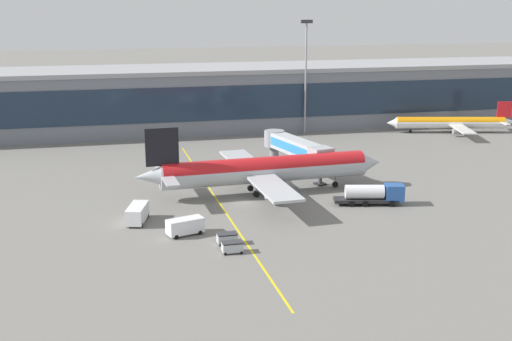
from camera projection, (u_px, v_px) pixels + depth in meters
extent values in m
plane|color=slate|center=(247.00, 203.00, 103.39)|extent=(700.00, 700.00, 0.00)
cube|color=yellow|center=(218.00, 201.00, 104.32)|extent=(2.16, 79.99, 0.01)
cube|color=slate|center=(224.00, 99.00, 162.85)|extent=(169.12, 21.56, 14.32)
cube|color=#1E2D42|center=(233.00, 103.00, 152.45)|extent=(164.04, 0.16, 8.02)
cube|color=#99999E|center=(224.00, 68.00, 160.92)|extent=(172.50, 21.99, 1.00)
cylinder|color=#B2B7BC|center=(265.00, 170.00, 107.67)|extent=(35.04, 5.95, 4.02)
cylinder|color=red|center=(265.00, 168.00, 107.58)|extent=(34.33, 5.75, 3.86)
cone|color=#B2B7BC|center=(370.00, 163.00, 112.78)|extent=(4.23, 4.04, 3.82)
cone|color=#B2B7BC|center=(150.00, 177.00, 102.42)|extent=(5.01, 3.68, 3.42)
cube|color=black|center=(162.00, 147.00, 101.82)|extent=(5.24, 0.65, 6.04)
cube|color=#B2B7BC|center=(162.00, 168.00, 106.81)|extent=(2.35, 6.54, 0.24)
cube|color=#B2B7BC|center=(170.00, 181.00, 99.33)|extent=(2.35, 6.54, 0.24)
cube|color=#B2B7BC|center=(242.00, 160.00, 116.01)|extent=(5.60, 14.89, 0.40)
cube|color=#B2B7BC|center=(274.00, 188.00, 98.67)|extent=(5.60, 14.89, 0.40)
cylinder|color=#939399|center=(251.00, 171.00, 114.19)|extent=(3.22, 2.38, 2.21)
cylinder|color=#939399|center=(275.00, 192.00, 101.75)|extent=(3.22, 2.38, 2.21)
cylinder|color=black|center=(335.00, 184.00, 111.92)|extent=(1.02, 0.45, 1.00)
cylinder|color=slate|center=(335.00, 179.00, 111.69)|extent=(0.20, 0.20, 1.86)
cylinder|color=black|center=(250.00, 188.00, 109.64)|extent=(1.02, 0.45, 1.00)
cylinder|color=slate|center=(250.00, 183.00, 109.41)|extent=(0.20, 0.20, 1.86)
cylinder|color=black|center=(256.00, 194.00, 106.28)|extent=(1.02, 0.45, 1.00)
cylinder|color=slate|center=(256.00, 189.00, 106.04)|extent=(0.20, 0.20, 1.86)
cube|color=#B2B7BC|center=(296.00, 147.00, 119.31)|extent=(6.96, 16.82, 2.80)
cube|color=#2D84C6|center=(296.00, 147.00, 119.33)|extent=(6.42, 14.27, 1.54)
cube|color=#9EA3A8|center=(321.00, 156.00, 112.17)|extent=(4.27, 3.98, 2.94)
cylinder|color=#4C4C51|center=(320.00, 174.00, 113.00)|extent=(0.70, 0.70, 3.77)
cube|color=#262628|center=(320.00, 184.00, 113.44)|extent=(2.18, 2.18, 0.30)
cylinder|color=gray|center=(274.00, 138.00, 126.44)|extent=(3.90, 3.90, 3.08)
cylinder|color=gray|center=(274.00, 155.00, 127.27)|extent=(1.80, 1.80, 3.77)
cube|color=#232326|center=(366.00, 200.00, 102.30)|extent=(10.31, 4.69, 0.50)
cube|color=#26519E|center=(394.00, 192.00, 101.99)|extent=(3.29, 3.07, 2.50)
cube|color=black|center=(403.00, 189.00, 101.87)|extent=(0.67, 2.28, 1.12)
cylinder|color=silver|center=(364.00, 192.00, 101.96)|extent=(6.34, 3.50, 2.20)
cylinder|color=black|center=(389.00, 199.00, 103.52)|extent=(1.05, 0.57, 1.00)
cylinder|color=black|center=(392.00, 204.00, 101.22)|extent=(1.05, 0.57, 1.00)
cylinder|color=black|center=(363.00, 199.00, 103.52)|extent=(1.05, 0.57, 1.00)
cylinder|color=black|center=(365.00, 204.00, 101.22)|extent=(1.05, 0.57, 1.00)
cylinder|color=black|center=(349.00, 199.00, 103.51)|extent=(1.05, 0.57, 1.00)
cylinder|color=black|center=(352.00, 204.00, 101.22)|extent=(1.05, 0.57, 1.00)
cube|color=white|center=(185.00, 226.00, 88.96)|extent=(5.40, 3.47, 2.00)
cube|color=black|center=(194.00, 222.00, 89.48)|extent=(2.23, 2.32, 0.60)
cylinder|color=black|center=(194.00, 228.00, 90.85)|extent=(0.65, 0.41, 0.60)
cylinder|color=black|center=(200.00, 232.00, 89.27)|extent=(0.65, 0.41, 0.60)
cylinder|color=black|center=(171.00, 233.00, 89.16)|extent=(0.65, 0.41, 0.60)
cylinder|color=black|center=(176.00, 237.00, 87.57)|extent=(0.65, 0.41, 0.60)
cube|color=white|center=(137.00, 213.00, 93.96)|extent=(3.77, 6.20, 2.20)
cube|color=black|center=(135.00, 214.00, 92.46)|extent=(2.54, 2.51, 0.66)
cylinder|color=black|center=(142.00, 225.00, 92.23)|extent=(0.40, 0.65, 0.60)
cylinder|color=black|center=(127.00, 225.00, 92.31)|extent=(0.40, 0.65, 0.60)
cylinder|color=black|center=(148.00, 216.00, 96.15)|extent=(0.40, 0.65, 0.60)
cylinder|color=black|center=(134.00, 216.00, 96.24)|extent=(0.40, 0.65, 0.60)
cube|color=#B2B7BC|center=(232.00, 247.00, 82.76)|extent=(2.63, 1.55, 1.10)
cube|color=#333338|center=(232.00, 242.00, 82.59)|extent=(2.68, 1.58, 0.10)
cylinder|color=black|center=(225.00, 254.00, 81.95)|extent=(0.36, 0.13, 0.36)
cylinder|color=black|center=(223.00, 250.00, 83.36)|extent=(0.36, 0.13, 0.36)
cylinder|color=black|center=(242.00, 253.00, 82.44)|extent=(0.36, 0.13, 0.36)
cylinder|color=black|center=(239.00, 248.00, 83.85)|extent=(0.36, 0.13, 0.36)
cube|color=#B2B7BC|center=(227.00, 239.00, 85.77)|extent=(2.63, 1.55, 1.10)
cube|color=#333338|center=(227.00, 234.00, 85.59)|extent=(2.68, 1.58, 0.10)
cylinder|color=black|center=(220.00, 245.00, 84.96)|extent=(0.36, 0.13, 0.36)
cylinder|color=black|center=(218.00, 241.00, 86.36)|extent=(0.36, 0.13, 0.36)
cylinder|color=black|center=(236.00, 244.00, 85.45)|extent=(0.36, 0.13, 0.36)
cylinder|color=black|center=(234.00, 240.00, 86.85)|extent=(0.36, 0.13, 0.36)
cylinder|color=white|center=(450.00, 123.00, 157.64)|extent=(26.34, 8.61, 2.62)
cylinder|color=orange|center=(450.00, 122.00, 157.58)|extent=(25.80, 8.39, 2.52)
cone|color=white|center=(392.00, 123.00, 157.68)|extent=(3.12, 3.03, 2.49)
cone|color=white|center=(509.00, 122.00, 157.53)|extent=(3.57, 2.89, 2.23)
cube|color=red|center=(504.00, 110.00, 156.78)|extent=(3.37, 1.01, 3.93)
cube|color=white|center=(505.00, 123.00, 154.97)|extent=(2.23, 4.38, 0.16)
cube|color=white|center=(497.00, 119.00, 160.04)|extent=(2.23, 4.38, 0.16)
cube|color=white|center=(463.00, 129.00, 151.04)|extent=(5.58, 11.53, 0.26)
cube|color=white|center=(446.00, 119.00, 164.33)|extent=(5.58, 11.53, 0.26)
cylinder|color=#939399|center=(457.00, 131.00, 153.21)|extent=(2.30, 1.87, 1.44)
cylinder|color=#939399|center=(446.00, 124.00, 162.63)|extent=(2.30, 1.87, 1.44)
cylinder|color=black|center=(410.00, 131.00, 158.19)|extent=(0.69, 0.40, 0.65)
cylinder|color=slate|center=(411.00, 129.00, 158.05)|extent=(0.13, 0.13, 1.07)
cylinder|color=black|center=(458.00, 132.00, 157.01)|extent=(0.69, 0.40, 0.65)
cylinder|color=slate|center=(458.00, 130.00, 156.88)|extent=(0.13, 0.13, 1.07)
cylinder|color=black|center=(455.00, 130.00, 159.30)|extent=(0.69, 0.40, 0.65)
cylinder|color=slate|center=(455.00, 128.00, 159.16)|extent=(0.13, 0.13, 1.07)
cylinder|color=gray|center=(306.00, 80.00, 153.88)|extent=(0.44, 0.44, 25.97)
cube|color=#333338|center=(307.00, 21.00, 150.50)|extent=(2.80, 0.50, 0.80)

